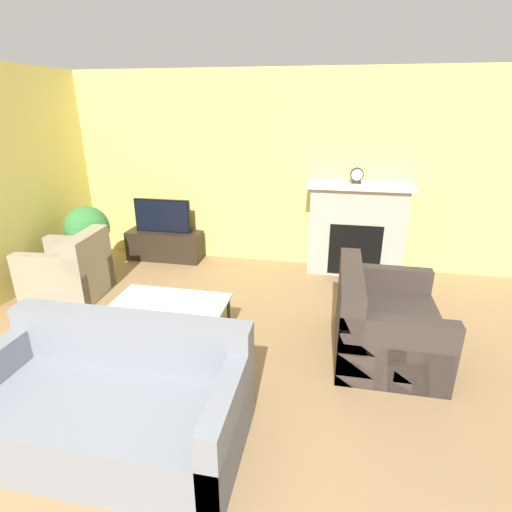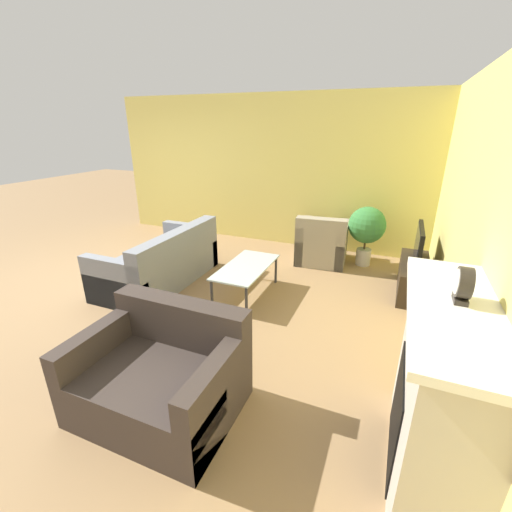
# 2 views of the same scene
# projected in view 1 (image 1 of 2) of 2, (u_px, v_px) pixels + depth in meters

# --- Properties ---
(wall_back) EXTENTS (8.12, 0.06, 2.70)m
(wall_back) POSITION_uv_depth(u_px,v_px,m) (248.00, 170.00, 5.74)
(wall_back) COLOR #EADB72
(wall_back) RESTS_ON ground_plane
(fireplace) EXTENTS (1.38, 0.47, 1.26)m
(fireplace) POSITION_uv_depth(u_px,v_px,m) (356.00, 227.00, 5.48)
(fireplace) COLOR #BCB2A3
(fireplace) RESTS_ON ground_plane
(tv_stand) EXTENTS (1.13, 0.37, 0.44)m
(tv_stand) POSITION_uv_depth(u_px,v_px,m) (165.00, 245.00, 6.10)
(tv_stand) COLOR #2D2319
(tv_stand) RESTS_ON ground_plane
(tv) EXTENTS (0.85, 0.06, 0.50)m
(tv) POSITION_uv_depth(u_px,v_px,m) (162.00, 216.00, 5.93)
(tv) COLOR black
(tv) RESTS_ON tv_stand
(couch_sectional) EXTENTS (1.84, 0.95, 0.82)m
(couch_sectional) POSITION_uv_depth(u_px,v_px,m) (113.00, 405.00, 2.78)
(couch_sectional) COLOR gray
(couch_sectional) RESTS_ON ground_plane
(couch_loveseat) EXTENTS (0.94, 1.23, 0.82)m
(couch_loveseat) POSITION_uv_depth(u_px,v_px,m) (382.00, 324.00, 3.79)
(couch_loveseat) COLOR #3D332D
(couch_loveseat) RESTS_ON ground_plane
(armchair_by_window) EXTENTS (0.90, 0.86, 0.82)m
(armchair_by_window) POSITION_uv_depth(u_px,v_px,m) (70.00, 273.00, 4.89)
(armchair_by_window) COLOR #9E937F
(armchair_by_window) RESTS_ON ground_plane
(coffee_table) EXTENTS (1.13, 0.55, 0.43)m
(coffee_table) POSITION_uv_depth(u_px,v_px,m) (171.00, 304.00, 3.96)
(coffee_table) COLOR #333338
(coffee_table) RESTS_ON ground_plane
(potted_plant) EXTENTS (0.58, 0.58, 0.97)m
(potted_plant) POSITION_uv_depth(u_px,v_px,m) (88.00, 230.00, 5.41)
(potted_plant) COLOR beige
(potted_plant) RESTS_ON ground_plane
(mantel_clock) EXTENTS (0.18, 0.07, 0.21)m
(mantel_clock) POSITION_uv_depth(u_px,v_px,m) (357.00, 175.00, 5.24)
(mantel_clock) COLOR #28231E
(mantel_clock) RESTS_ON fireplace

